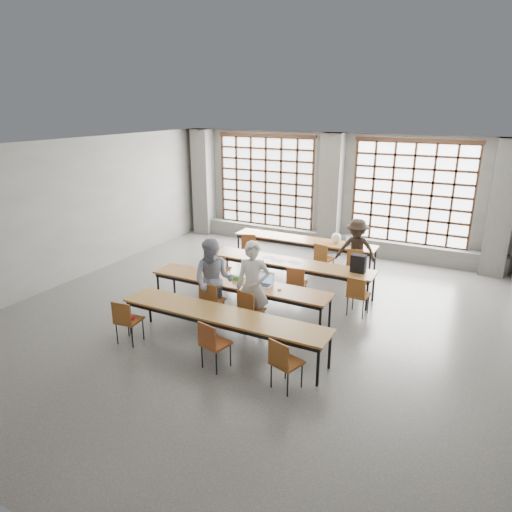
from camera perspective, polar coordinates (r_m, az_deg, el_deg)
The scene contains 39 objects.
floor at distance 9.75m, azimuth -0.95°, elevation -7.54°, with size 11.00×11.00×0.00m, color #4A4A48.
ceiling at distance 8.79m, azimuth -1.08°, elevation 13.43°, with size 11.00×11.00×0.00m, color silver.
wall_back at distance 14.08m, azimuth 9.72°, elevation 7.88°, with size 10.00×10.00×0.00m, color #61615F.
wall_left at distance 12.23m, azimuth -22.23°, elevation 5.18°, with size 11.00×11.00×0.00m, color #61615F.
column_left at distance 15.76m, azimuth -6.56°, elevation 9.13°, with size 0.60×0.55×3.50m, color #555553.
column_mid at distance 13.82m, azimuth 9.35°, elevation 7.70°, with size 0.60×0.55×3.50m, color #555553.
column_right at distance 13.18m, azimuth 28.32°, elevation 5.22°, with size 0.60×0.55×3.50m, color #555553.
window_left at distance 14.80m, azimuth 1.24°, elevation 9.23°, with size 3.32×0.12×3.00m.
window_right at distance 13.48m, azimuth 18.84°, elevation 7.35°, with size 3.32×0.12×3.00m.
sill_ledge at distance 14.24m, azimuth 9.14°, elevation 1.81°, with size 9.80×0.35×0.50m, color #555553.
desk_row_a at distance 12.67m, azimuth 6.01°, elevation 1.82°, with size 4.00×0.70×0.73m.
desk_row_b at distance 10.82m, azimuth 4.33°, elevation -1.06°, with size 4.00×0.70×0.73m.
desk_row_c at distance 9.61m, azimuth -2.18°, elevation -3.60°, with size 4.00×0.70×0.73m.
desk_row_d at distance 8.23m, azimuth -4.23°, elevation -7.57°, with size 4.00×0.70×0.73m.
chair_back_left at distance 12.71m, azimuth -0.83°, elevation 1.37°, with size 0.52×0.52×0.88m.
chair_back_mid at distance 11.90m, azimuth 8.38°, elevation -0.04°, with size 0.51×0.51×0.88m.
chair_back_right at distance 11.67m, azimuth 12.26°, elevation -0.64°, with size 0.50×0.50×0.88m.
chair_mid_left at distance 11.03m, azimuth -4.59°, elevation -1.40°, with size 0.48×0.49×0.88m.
chair_mid_centre at distance 10.18m, azimuth 5.06°, elevation -3.14°, with size 0.48×0.49×0.88m.
chair_mid_right at distance 9.79m, azimuth 12.58°, elevation -4.44°, with size 0.45×0.45×0.88m.
chair_front_left at distance 9.30m, azimuth -5.65°, elevation -5.30°, with size 0.46×0.46×0.88m.
chair_front_right at distance 8.89m, azimuth -0.84°, elevation -6.37°, with size 0.48×0.49×0.88m.
chair_near_left at distance 8.79m, azimuth -15.94°, elevation -7.44°, with size 0.46×0.46×0.88m.
chair_near_mid at distance 7.74m, azimuth -5.48°, elevation -10.49°, with size 0.50×0.51×0.88m.
chair_near_right at distance 7.20m, azimuth 3.47°, elevation -12.79°, with size 0.53×0.53×0.88m.
student_male at distance 8.84m, azimuth -0.39°, elevation -3.88°, with size 0.66×0.44×1.82m, color silver.
student_female at distance 9.28m, azimuth -5.33°, elevation -3.09°, with size 0.85×0.66×1.75m, color #182348.
student_back at distance 11.71m, azimuth 12.43°, elevation 0.75°, with size 1.03×0.59×1.59m, color black.
laptop_front at distance 9.41m, azimuth 1.07°, elevation -3.24°, with size 0.36×0.31×0.26m.
laptop_back at distance 12.34m, azimuth 11.96°, elevation 1.67°, with size 0.45×0.41×0.26m.
mouse at distance 9.16m, azimuth 2.95°, elevation -4.17°, with size 0.10×0.06×0.04m, color white.
green_box at distance 9.65m, azimuth -2.22°, elevation -2.79°, with size 0.25×0.09×0.09m, color #378A2D.
phone at distance 9.42m, azimuth -1.53°, elevation -3.58°, with size 0.13×0.06×0.01m, color black.
paper_sheet_a at distance 11.08m, azimuth 1.58°, elevation -0.19°, with size 0.30×0.21×0.00m, color white.
paper_sheet_b at distance 10.87m, azimuth 2.78°, elevation -0.57°, with size 0.30×0.21×0.00m, color silver.
paper_sheet_c at distance 10.77m, azimuth 4.82°, elevation -0.80°, with size 0.30×0.21×0.00m, color silver.
backpack at distance 10.31m, azimuth 12.68°, elevation -0.92°, with size 0.32×0.20×0.40m, color black.
plastic_bag at distance 12.38m, azimuth 10.01°, elevation 2.24°, with size 0.26×0.21×0.29m, color white.
red_pouch at distance 8.86m, azimuth -15.61°, elevation -7.45°, with size 0.20×0.08×0.06m, color #B61625.
Camera 1 is at (4.15, -7.72, 4.27)m, focal length 32.00 mm.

